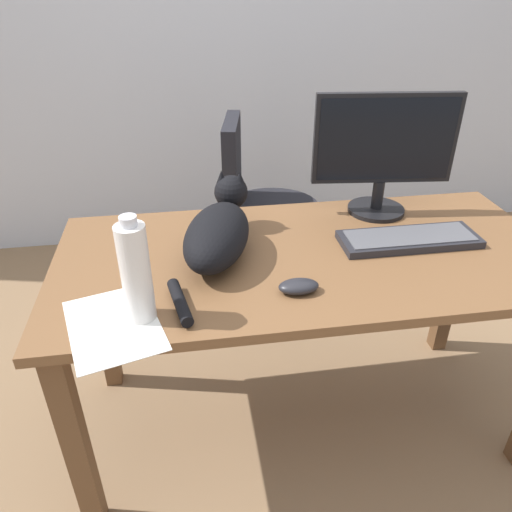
# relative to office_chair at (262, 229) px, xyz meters

# --- Properties ---
(ground_plane) EXTENTS (8.00, 8.00, 0.00)m
(ground_plane) POSITION_rel_office_chair_xyz_m (0.01, -0.80, -0.40)
(ground_plane) COLOR #846647
(back_wall) EXTENTS (6.00, 0.04, 2.60)m
(back_wall) POSITION_rel_office_chair_xyz_m (0.01, 0.76, 0.90)
(back_wall) COLOR silver
(back_wall) RESTS_ON ground_plane
(desk) EXTENTS (1.54, 0.72, 0.73)m
(desk) POSITION_rel_office_chair_xyz_m (0.01, -0.80, 0.23)
(desk) COLOR brown
(desk) RESTS_ON ground_plane
(office_chair) EXTENTS (0.49, 0.48, 0.92)m
(office_chair) POSITION_rel_office_chair_xyz_m (0.00, 0.00, 0.00)
(office_chair) COLOR black
(office_chair) RESTS_ON ground_plane
(monitor) EXTENTS (0.48, 0.20, 0.42)m
(monitor) POSITION_rel_office_chair_xyz_m (0.32, -0.55, 0.56)
(monitor) COLOR black
(monitor) RESTS_ON desk
(keyboard) EXTENTS (0.44, 0.15, 0.03)m
(keyboard) POSITION_rel_office_chair_xyz_m (0.34, -0.79, 0.34)
(keyboard) COLOR #232328
(keyboard) RESTS_ON desk
(cat) EXTENTS (0.29, 0.58, 0.20)m
(cat) POSITION_rel_office_chair_xyz_m (-0.26, -0.77, 0.41)
(cat) COLOR black
(cat) RESTS_ON desk
(computer_mouse) EXTENTS (0.11, 0.06, 0.04)m
(computer_mouse) POSITION_rel_office_chair_xyz_m (-0.07, -1.00, 0.35)
(computer_mouse) COLOR #232328
(computer_mouse) RESTS_ON desk
(paper_sheet) EXTENTS (0.28, 0.34, 0.00)m
(paper_sheet) POSITION_rel_office_chair_xyz_m (-0.55, -1.07, 0.33)
(paper_sheet) COLOR white
(paper_sheet) RESTS_ON desk
(water_bottle) EXTENTS (0.07, 0.07, 0.28)m
(water_bottle) POSITION_rel_office_chair_xyz_m (-0.48, -1.05, 0.46)
(water_bottle) COLOR silver
(water_bottle) RESTS_ON desk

